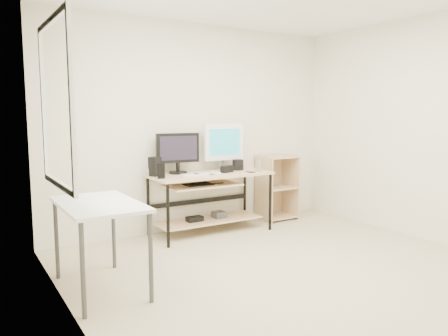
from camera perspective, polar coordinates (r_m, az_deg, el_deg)
name	(u,v)px	position (r m, az deg, el deg)	size (l,w,h in m)	color
room	(288,132)	(3.92, 8.40, 4.71)	(4.01, 4.01, 2.62)	beige
desk	(209,190)	(5.39, -2.02, -2.92)	(1.50, 0.65, 0.75)	beige
side_table	(99,212)	(3.77, -16.00, -5.52)	(0.60, 1.00, 0.75)	white
shelf_unit	(275,187)	(6.19, 6.72, -2.47)	(0.50, 0.40, 0.90)	#D4B384
black_monitor	(178,150)	(5.34, -6.05, 2.29)	(0.54, 0.22, 0.49)	black
white_imac	(224,143)	(5.64, -0.04, 3.26)	(0.56, 0.18, 0.60)	silver
keyboard	(201,174)	(5.25, -3.06, -0.77)	(0.49, 0.14, 0.02)	white
mouse	(212,173)	(5.24, -1.55, -0.67)	(0.07, 0.11, 0.04)	#BBBBC0
center_speaker	(227,169)	(5.43, 0.40, -0.14)	(0.17, 0.08, 0.08)	black
speaker_left	(155,166)	(5.16, -9.02, 0.24)	(0.15, 0.15, 0.22)	black
speaker_right	(238,165)	(5.66, 1.83, 0.42)	(0.11, 0.11, 0.14)	black
audio_controller	(161,171)	(4.96, -8.21, -0.41)	(0.08, 0.05, 0.17)	black
volume_puck	(196,174)	(5.19, -3.63, -0.83)	(0.06, 0.06, 0.02)	black
smartphone	(250,172)	(5.46, 3.44, -0.51)	(0.07, 0.13, 0.01)	black
coaster	(258,171)	(5.56, 4.49, -0.40)	(0.10, 0.10, 0.01)	#AC7B4E
drinking_glass	(258,165)	(5.55, 4.49, 0.40)	(0.07, 0.07, 0.15)	white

